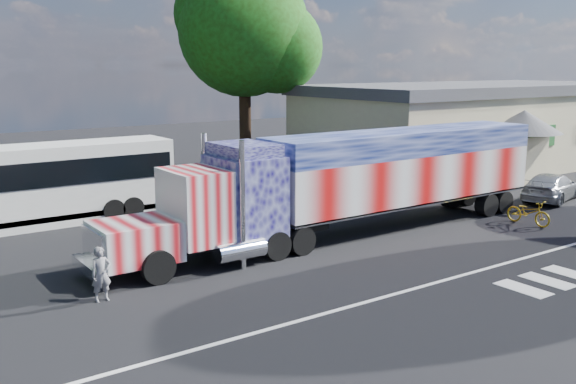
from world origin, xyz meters
TOP-DOWN VIEW (x-y plane):
  - ground at (0.00, 0.00)m, footprint 100.00×100.00m
  - lane_markings at (1.71, -3.77)m, footprint 30.00×2.67m
  - semi_truck at (3.08, 2.67)m, footprint 19.17×3.03m
  - coach_bus at (-6.65, 11.10)m, footprint 11.01×2.56m
  - hall_building at (19.92, 10.86)m, footprint 22.40×12.80m
  - parked_car at (14.60, 1.98)m, footprint 4.79×2.94m
  - woman at (-7.45, 1.22)m, footprint 0.57×0.38m
  - bicycle at (9.57, -0.26)m, footprint 0.75×1.94m
  - tree_ne_a at (7.14, 17.36)m, footprint 8.01×7.63m

SIDE VIEW (x-z plane):
  - ground at x=0.00m, z-range 0.00..0.00m
  - lane_markings at x=1.71m, z-range 0.00..0.01m
  - bicycle at x=9.57m, z-range 0.00..1.01m
  - parked_car at x=14.60m, z-range 0.00..1.30m
  - woman at x=-7.45m, z-range 0.00..1.52m
  - coach_bus at x=-6.65m, z-range 0.06..3.26m
  - semi_truck at x=3.08m, z-range 0.06..4.15m
  - hall_building at x=19.92m, z-range 0.02..5.22m
  - tree_ne_a at x=7.14m, z-range 2.18..14.30m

